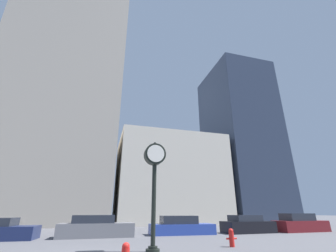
{
  "coord_description": "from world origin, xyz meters",
  "views": [
    {
      "loc": [
        0.62,
        -9.06,
        1.56
      ],
      "look_at": [
        6.21,
        10.8,
        9.46
      ],
      "focal_mm": 24.0,
      "sensor_mm": 36.0,
      "label": 1
    }
  ],
  "objects_px": {
    "car_black": "(247,225)",
    "fire_hydrant_far": "(231,237)",
    "car_blue": "(181,227)",
    "car_grey": "(96,228)",
    "car_maroon": "(300,224)",
    "street_clock": "(154,171)"
  },
  "relations": [
    {
      "from": "car_maroon",
      "to": "street_clock",
      "type": "bearing_deg",
      "value": -156.8
    },
    {
      "from": "car_black",
      "to": "car_maroon",
      "type": "height_order",
      "value": "car_maroon"
    },
    {
      "from": "street_clock",
      "to": "car_maroon",
      "type": "distance_m",
      "value": 15.72
    },
    {
      "from": "car_grey",
      "to": "car_maroon",
      "type": "relative_size",
      "value": 1.06
    },
    {
      "from": "car_blue",
      "to": "car_black",
      "type": "xyz_separation_m",
      "value": [
        5.52,
        -0.19,
        0.02
      ]
    },
    {
      "from": "street_clock",
      "to": "car_black",
      "type": "height_order",
      "value": "street_clock"
    },
    {
      "from": "car_blue",
      "to": "fire_hydrant_far",
      "type": "relative_size",
      "value": 5.92
    },
    {
      "from": "street_clock",
      "to": "car_grey",
      "type": "xyz_separation_m",
      "value": [
        -2.43,
        6.67,
        -2.78
      ]
    },
    {
      "from": "car_black",
      "to": "car_maroon",
      "type": "bearing_deg",
      "value": -5.12
    },
    {
      "from": "street_clock",
      "to": "fire_hydrant_far",
      "type": "height_order",
      "value": "street_clock"
    },
    {
      "from": "car_grey",
      "to": "car_blue",
      "type": "relative_size",
      "value": 1.01
    },
    {
      "from": "car_grey",
      "to": "car_blue",
      "type": "distance_m",
      "value": 6.03
    },
    {
      "from": "car_grey",
      "to": "car_blue",
      "type": "bearing_deg",
      "value": 1.76
    },
    {
      "from": "car_grey",
      "to": "car_black",
      "type": "distance_m",
      "value": 11.55
    },
    {
      "from": "car_grey",
      "to": "car_maroon",
      "type": "xyz_separation_m",
      "value": [
        16.48,
        -0.18,
        0.03
      ]
    },
    {
      "from": "car_black",
      "to": "fire_hydrant_far",
      "type": "xyz_separation_m",
      "value": [
        -5.18,
        -6.33,
        -0.15
      ]
    },
    {
      "from": "car_black",
      "to": "fire_hydrant_far",
      "type": "bearing_deg",
      "value": -131.82
    },
    {
      "from": "car_blue",
      "to": "car_black",
      "type": "distance_m",
      "value": 5.53
    },
    {
      "from": "street_clock",
      "to": "car_blue",
      "type": "height_order",
      "value": "street_clock"
    },
    {
      "from": "car_grey",
      "to": "fire_hydrant_far",
      "type": "distance_m",
      "value": 8.95
    },
    {
      "from": "car_grey",
      "to": "car_blue",
      "type": "xyz_separation_m",
      "value": [
        6.02,
        0.23,
        -0.04
      ]
    },
    {
      "from": "car_blue",
      "to": "fire_hydrant_far",
      "type": "bearing_deg",
      "value": -84.95
    }
  ]
}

